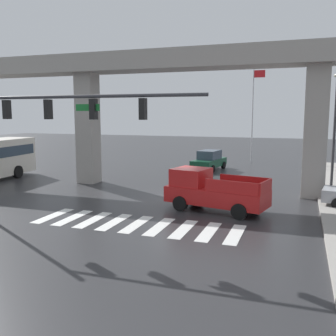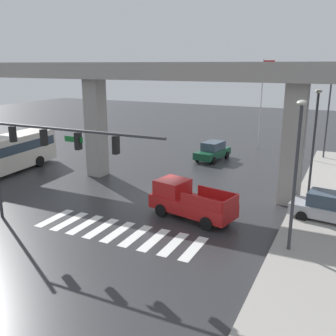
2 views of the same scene
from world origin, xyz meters
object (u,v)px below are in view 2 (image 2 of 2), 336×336
street_lamp_near_corner (297,160)px  city_bus (1,154)px  traffic_signal_mast (43,145)px  street_lamp_mid_block (315,132)px  flagpole (262,98)px  sedan_dark_green (213,151)px  pickup_truck (188,201)px  street_lamp_far_north (328,111)px  sedan_silver (330,208)px

street_lamp_near_corner → city_bus: bearing=171.0°
traffic_signal_mast → street_lamp_mid_block: street_lamp_mid_block is taller
city_bus → flagpole: 25.39m
traffic_signal_mast → city_bus: bearing=149.1°
sedan_dark_green → pickup_truck: bearing=-76.4°
street_lamp_far_north → flagpole: size_ratio=0.78×
pickup_truck → flagpole: bearing=91.2°
city_bus → street_lamp_near_corner: street_lamp_near_corner is taller
sedan_silver → flagpole: bearing=114.3°
street_lamp_far_north → sedan_dark_green: bearing=-152.3°
street_lamp_mid_block → sedan_dark_green: bearing=140.6°
city_bus → flagpole: bearing=48.0°
traffic_signal_mast → street_lamp_far_north: bearing=62.6°
city_bus → sedan_silver: bearing=2.4°
pickup_truck → traffic_signal_mast: 8.68m
street_lamp_far_north → street_lamp_near_corner: bearing=-90.0°
city_bus → flagpole: (16.81, 18.67, 3.69)m
flagpole → street_lamp_far_north: bearing=-14.0°
flagpole → sedan_dark_green: bearing=-114.1°
sedan_dark_green → street_lamp_near_corner: size_ratio=0.62×
sedan_dark_green → city_bus: bearing=-138.9°
city_bus → sedan_dark_green: city_bus is taller
street_lamp_near_corner → street_lamp_far_north: same height
traffic_signal_mast → flagpole: 25.92m
flagpole → city_bus: bearing=-132.0°
sedan_silver → city_bus: bearing=-177.6°
street_lamp_mid_block → street_lamp_far_north: (0.00, 12.66, 0.00)m
traffic_signal_mast → street_lamp_mid_block: bearing=41.8°
traffic_signal_mast → flagpole: flagpole is taller
pickup_truck → street_lamp_mid_block: bearing=45.5°
street_lamp_mid_block → traffic_signal_mast: bearing=-138.2°
traffic_signal_mast → street_lamp_mid_block: 16.47m
sedan_silver → pickup_truck: bearing=-159.6°
street_lamp_mid_block → flagpole: size_ratio=0.78×
traffic_signal_mast → street_lamp_far_north: 26.63m
traffic_signal_mast → street_lamp_far_north: size_ratio=1.50×
street_lamp_near_corner → street_lamp_far_north: bearing=90.0°
sedan_silver → sedan_dark_green: size_ratio=1.00×
street_lamp_near_corner → sedan_dark_green: bearing=120.8°
city_bus → street_lamp_near_corner: size_ratio=1.52×
street_lamp_mid_block → street_lamp_far_north: 12.66m
city_bus → traffic_signal_mast: 13.17m
sedan_silver → flagpole: size_ratio=0.49×
flagpole → pickup_truck: bearing=-88.8°
pickup_truck → street_lamp_mid_block: (6.06, 6.16, 3.57)m
pickup_truck → sedan_silver: (7.55, 2.80, -0.14)m
sedan_silver → street_lamp_mid_block: bearing=113.9°
sedan_dark_green → traffic_signal_mast: (-2.86, -18.70, 3.83)m
sedan_silver → traffic_signal_mast: (-13.76, -7.62, 3.83)m
traffic_signal_mast → street_lamp_near_corner: bearing=13.2°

